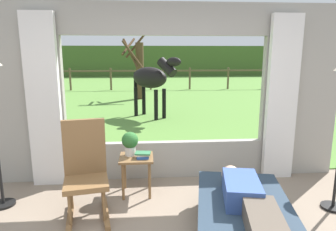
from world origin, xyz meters
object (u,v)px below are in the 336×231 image
Objects in this scene: recliner_sofa at (245,226)px; rocking_chair at (86,170)px; horse at (151,78)px; reclining_person at (248,200)px; book_stack at (143,155)px; pasture_tree at (139,68)px; side_table at (136,163)px; potted_plant at (130,142)px.

recliner_sofa is 1.64× the size of rocking_chair.
reclining_person is at bearing 53.69° from horse.
recliner_sofa is 1.57m from book_stack.
pasture_tree reaches higher than rocking_chair.
pasture_tree is (-0.43, 3.66, 0.12)m from horse.
horse is (-0.75, 6.00, 0.94)m from recliner_sofa.
horse is at bearing -83.32° from pasture_tree.
recliner_sofa is 6.12m from horse.
reclining_person is at bearing -83.06° from pasture_tree.
side_table is at bearing 140.67° from reclining_person.
horse is at bearing 87.25° from book_stack.
rocking_chair is 0.42× the size of pasture_tree.
horse is 3.69m from pasture_tree.
rocking_chair reaches higher than book_stack.
book_stack is at bearing 140.84° from recliner_sofa.
potted_plant is at bearing 141.41° from reclining_person.
pasture_tree is at bearing 90.22° from potted_plant.
rocking_chair reaches higher than reclining_person.
reclining_person is at bearing -51.09° from book_stack.
reclining_person is 2.76× the size of side_table.
book_stack is 4.87m from horse.
pasture_tree is at bearing 91.33° from book_stack.
recliner_sofa is at bearing -34.99° from rocking_chair.
pasture_tree is (-0.03, 8.37, 0.57)m from potted_plant.
pasture_tree reaches higher than book_stack.
rocking_chair reaches higher than recliner_sofa.
reclining_person is 9.81m from pasture_tree.
potted_plant is at bearing 38.04° from rocking_chair.
potted_plant is at bearing 144.05° from book_stack.
horse is at bearing 107.87° from reclining_person.
recliner_sofa is 3.54× the size of side_table.
horse reaches higher than side_table.
side_table reaches higher than recliner_sofa.
potted_plant is 8.39m from pasture_tree.
reclining_person is 0.53× the size of pasture_tree.
pasture_tree reaches higher than side_table.
reclining_person is at bearing -49.36° from potted_plant.
potted_plant is 0.25m from book_stack.
recliner_sofa is at bearing 100.77° from reclining_person.
rocking_chair is at bearing -138.97° from side_table.
rocking_chair is 2.15× the size of side_table.
pasture_tree is (-1.18, 9.71, 0.75)m from reclining_person.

